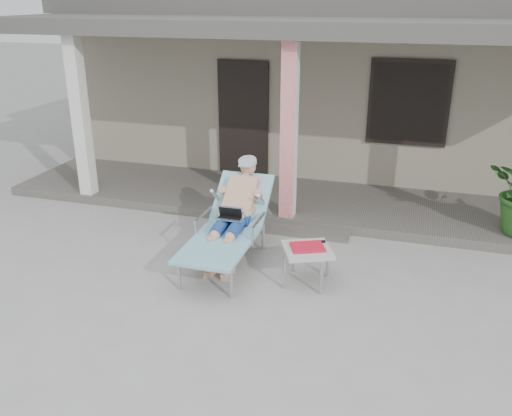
% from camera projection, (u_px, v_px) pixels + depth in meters
% --- Properties ---
extents(ground, '(60.00, 60.00, 0.00)m').
position_uv_depth(ground, '(244.00, 291.00, 6.51)').
color(ground, '#9E9E99').
rests_on(ground, ground).
extents(house, '(10.40, 5.40, 3.30)m').
position_uv_depth(house, '(337.00, 77.00, 11.68)').
color(house, gray).
rests_on(house, ground).
extents(porch_deck, '(10.00, 2.00, 0.15)m').
position_uv_depth(porch_deck, '(299.00, 201.00, 9.15)').
color(porch_deck, '#605B56').
rests_on(porch_deck, ground).
extents(porch_overhang, '(10.00, 2.30, 2.85)m').
position_uv_depth(porch_overhang, '(304.00, 33.00, 8.11)').
color(porch_overhang, silver).
rests_on(porch_overhang, porch_deck).
extents(porch_step, '(2.00, 0.30, 0.07)m').
position_uv_depth(porch_step, '(282.00, 229.00, 8.14)').
color(porch_step, '#605B56').
rests_on(porch_step, ground).
extents(lounger, '(0.77, 2.03, 1.31)m').
position_uv_depth(lounger, '(231.00, 202.00, 7.05)').
color(lounger, '#B7B7BC').
rests_on(lounger, ground).
extents(side_table, '(0.74, 0.74, 0.50)m').
position_uv_depth(side_table, '(307.00, 252.00, 6.56)').
color(side_table, '#BBBAB5').
rests_on(side_table, ground).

